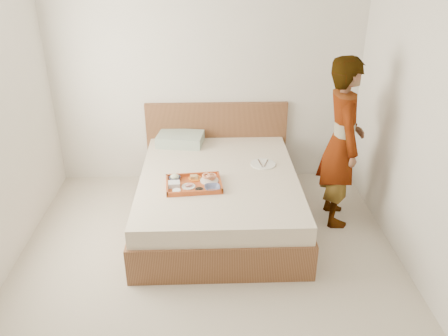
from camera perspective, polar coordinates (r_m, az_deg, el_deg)
name	(u,v)px	position (r m, az deg, el deg)	size (l,w,h in m)	color
ground	(209,284)	(3.96, -1.95, -14.43)	(3.50, 4.00, 0.01)	#BDB2A0
wall_back	(206,72)	(5.15, -2.28, 12.00)	(3.50, 0.01, 2.60)	silver
wall_right	(445,140)	(3.68, 26.11, 3.17)	(0.01, 4.00, 2.60)	silver
bed	(219,197)	(4.62, -0.66, -3.73)	(1.65, 2.00, 0.53)	brown
headboard	(217,141)	(5.39, -0.93, 3.42)	(1.65, 0.06, 0.95)	brown
pillow	(180,139)	(5.18, -5.53, 3.66)	(0.51, 0.34, 0.12)	#A0AF9D
tray	(194,184)	(4.28, -3.85, -2.00)	(0.52, 0.38, 0.05)	#B0460F
prawn_plate	(210,180)	(4.34, -1.84, -1.57)	(0.18, 0.18, 0.01)	white
navy_bowl_big	(212,188)	(4.18, -1.48, -2.54)	(0.15, 0.15, 0.04)	#181E48
sauce_dish	(199,190)	(4.16, -3.14, -2.81)	(0.08, 0.08, 0.03)	black
meat_plate	(188,186)	(4.24, -4.51, -2.34)	(0.13, 0.13, 0.01)	white
bread_plate	(195,178)	(4.38, -3.70, -1.31)	(0.13, 0.13, 0.01)	orange
salad_bowl	(175,178)	(4.37, -6.23, -1.30)	(0.11, 0.11, 0.04)	#181E48
plastic_tub	(174,184)	(4.25, -6.31, -2.07)	(0.11, 0.09, 0.05)	silver
cheese_round	(177,191)	(4.16, -6.00, -2.92)	(0.08, 0.08, 0.03)	white
dinner_plate	(263,164)	(4.70, 4.96, 0.51)	(0.26, 0.26, 0.01)	white
person	(342,143)	(4.54, 14.66, 3.07)	(0.62, 0.41, 1.70)	silver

